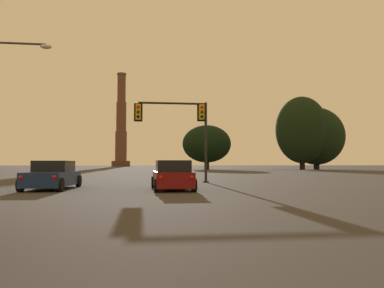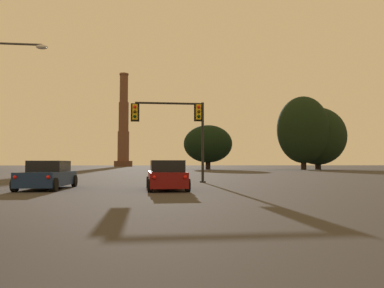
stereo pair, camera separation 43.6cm
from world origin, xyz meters
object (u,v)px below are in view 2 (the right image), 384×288
object	(u,v)px
smokestack	(123,130)
traffic_light_overhead_right	(179,121)
hatchback_right_lane_front	(167,176)
sedan_left_lane_front	(48,176)

from	to	relation	value
smokestack	traffic_light_overhead_right	bearing A→B (deg)	-84.98
traffic_light_overhead_right	smokestack	distance (m)	148.26
hatchback_right_lane_front	smokestack	bearing A→B (deg)	93.40
sedan_left_lane_front	traffic_light_overhead_right	distance (m)	9.74
hatchback_right_lane_front	traffic_light_overhead_right	bearing A→B (deg)	79.60
hatchback_right_lane_front	traffic_light_overhead_right	size ratio (longest dim) A/B	0.75
sedan_left_lane_front	traffic_light_overhead_right	world-z (taller)	traffic_light_overhead_right
sedan_left_lane_front	traffic_light_overhead_right	size ratio (longest dim) A/B	0.87
traffic_light_overhead_right	sedan_left_lane_front	bearing A→B (deg)	-141.59
hatchback_right_lane_front	smokestack	distance (m)	155.48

